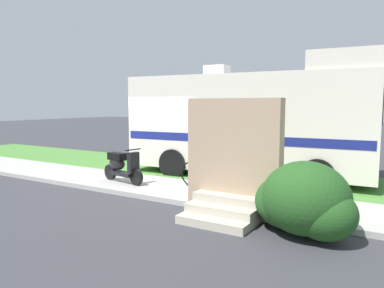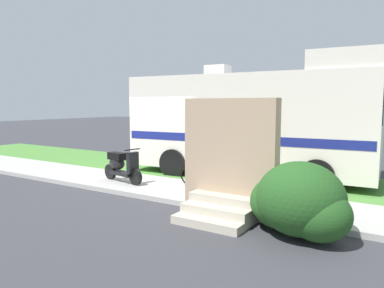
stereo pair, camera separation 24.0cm
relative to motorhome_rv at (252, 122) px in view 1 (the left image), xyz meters
name	(u,v)px [view 1 (the left image)]	position (x,y,z in m)	size (l,w,h in m)	color
ground_plane	(152,178)	(-2.62, -1.71, -1.74)	(80.00, 80.00, 0.00)	#38383D
sidewalk	(126,183)	(-2.62, -2.91, -1.68)	(24.00, 2.00, 0.12)	#ADAAA3
grass_strip	(178,169)	(-2.62, -0.21, -1.70)	(24.00, 3.40, 0.08)	#4C8438
motorhome_rv	(252,122)	(0.00, 0.00, 0.00)	(7.48, 3.06, 3.64)	silver
scooter	(121,166)	(-2.62, -3.08, -1.16)	(1.58, 0.57, 0.97)	black
bicycle	(209,174)	(-0.14, -2.56, -1.24)	(1.72, 0.52, 0.88)	black
pickup_truck_near	(282,137)	(-0.31, 4.04, -0.82)	(5.16, 2.21, 1.71)	#B7B29E
porch_steps	(231,169)	(1.15, -4.00, -0.77)	(2.00, 1.26, 2.40)	#BCB29E
bush_by_porch	(304,202)	(2.72, -4.39, -1.13)	(1.81, 1.36, 1.28)	#23511E
bottle_green	(263,202)	(1.64, -3.44, -1.51)	(0.07, 0.07, 0.26)	#B2B2B7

